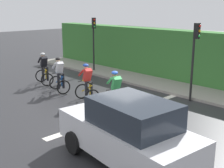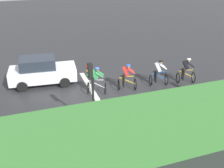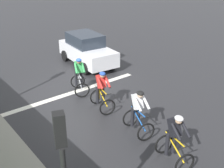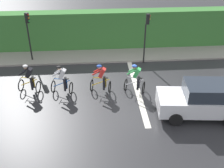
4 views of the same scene
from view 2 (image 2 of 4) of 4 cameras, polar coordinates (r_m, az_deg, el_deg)
The scene contains 11 objects.
ground_plane at distance 15.67m, azimuth -4.02°, elevation -2.50°, with size 80.00×80.00×0.00m, color #28282B.
sidewalk_kerb at distance 12.57m, azimuth 10.90°, elevation -10.55°, with size 2.80×19.91×0.12m, color gray.
stone_wall_low at distance 11.86m, azimuth 13.11°, elevation -12.18°, with size 0.44×19.91×0.50m, color gray.
hedge_wall at distance 11.01m, azimuth 14.51°, elevation -8.38°, with size 1.10×19.91×2.77m, color #387533.
road_marking_stop_line at distance 15.69m, azimuth -3.66°, elevation -2.43°, with size 7.00×0.30×0.01m, color silver.
cyclist_lead at distance 17.57m, azimuth 15.59°, elevation 2.69°, with size 0.92×1.21×1.66m.
cyclist_second at distance 16.86m, azimuth 9.96°, elevation 2.30°, with size 0.90×1.20×1.66m.
cyclist_mid at distance 16.03m, azimuth 3.15°, elevation 1.40°, with size 0.91×1.21×1.66m.
cyclist_fourth at distance 15.60m, azimuth -3.47°, elevation 0.66°, with size 1.03×1.25×1.66m.
car_white at distance 17.30m, azimuth -14.84°, elevation 2.70°, with size 2.19×4.25×1.76m.
traffic_light_near_crossing at distance 11.69m, azimuth -4.41°, elevation -0.66°, with size 0.20×0.31×3.34m.
Camera 2 is at (13.36, -3.44, 7.43)m, focal length 42.58 mm.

